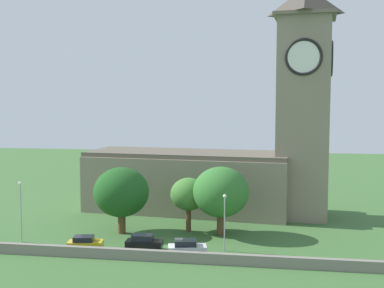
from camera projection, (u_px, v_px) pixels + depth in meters
ground_plane at (192, 218)px, 74.55m from camera, size 200.00×200.00×0.00m
church at (228, 154)px, 77.53m from camera, size 40.06×15.25×35.14m
quay_barrier at (164, 256)px, 54.37m from camera, size 59.60×0.70×1.25m
car_yellow at (85, 243)px, 58.58m from camera, size 4.41×2.76×1.73m
car_black at (144, 242)px, 58.52m from camera, size 4.51×2.37×1.91m
car_white at (187, 248)px, 56.35m from camera, size 4.74×2.97×1.91m
streetlamp_west_end at (21, 202)px, 61.47m from camera, size 0.44×0.44×7.84m
streetlamp_west_mid at (225, 213)px, 57.77m from camera, size 0.44×0.44×6.93m
tree_riverside_west at (189, 194)px, 66.73m from camera, size 5.00×5.00×7.46m
tree_by_tower at (121, 192)px, 65.63m from camera, size 7.49×7.49×9.07m
tree_riverside_east at (221, 192)px, 64.69m from camera, size 7.51×7.51×9.27m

